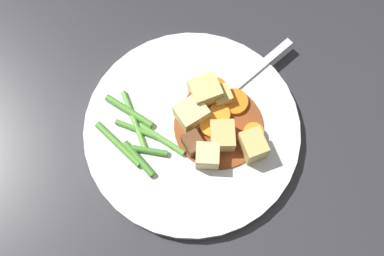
{
  "coord_description": "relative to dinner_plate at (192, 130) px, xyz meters",
  "views": [
    {
      "loc": [
        -0.01,
        -0.2,
        0.58
      ],
      "look_at": [
        0.0,
        0.0,
        0.02
      ],
      "focal_mm": 45.24,
      "sensor_mm": 36.0,
      "label": 1
    }
  ],
  "objects": [
    {
      "name": "ground_plane",
      "position": [
        0.0,
        0.0,
        -0.01
      ],
      "size": [
        3.0,
        3.0,
        0.0
      ],
      "primitive_type": "plane",
      "color": "#2D2D33"
    },
    {
      "name": "dinner_plate",
      "position": [
        0.0,
        0.0,
        0.0
      ],
      "size": [
        0.27,
        0.27,
        0.02
      ],
      "primitive_type": "cylinder",
      "color": "white",
      "rests_on": "ground_plane"
    },
    {
      "name": "stew_sauce",
      "position": [
        0.03,
        -0.0,
        0.01
      ],
      "size": [
        0.11,
        0.11,
        0.0
      ],
      "primitive_type": "cylinder",
      "color": "brown",
      "rests_on": "dinner_plate"
    },
    {
      "name": "carrot_slice_0",
      "position": [
        0.05,
        0.03,
        0.01
      ],
      "size": [
        0.05,
        0.05,
        0.01
      ],
      "primitive_type": "cylinder",
      "rotation": [
        0.0,
        0.0,
        2.19
      ],
      "color": "orange",
      "rests_on": "dinner_plate"
    },
    {
      "name": "carrot_slice_1",
      "position": [
        0.02,
        -0.0,
        0.01
      ],
      "size": [
        0.04,
        0.04,
        0.01
      ],
      "primitive_type": "cylinder",
      "rotation": [
        0.0,
        0.0,
        4.17
      ],
      "color": "orange",
      "rests_on": "dinner_plate"
    },
    {
      "name": "carrot_slice_2",
      "position": [
        0.03,
        0.01,
        0.02
      ],
      "size": [
        0.04,
        0.04,
        0.01
      ],
      "primitive_type": "cylinder",
      "rotation": [
        0.0,
        0.0,
        5.38
      ],
      "color": "orange",
      "rests_on": "dinner_plate"
    },
    {
      "name": "carrot_slice_3",
      "position": [
        0.03,
        0.05,
        0.01
      ],
      "size": [
        0.04,
        0.04,
        0.01
      ],
      "primitive_type": "cylinder",
      "rotation": [
        0.0,
        0.0,
        2.26
      ],
      "color": "orange",
      "rests_on": "dinner_plate"
    },
    {
      "name": "carrot_slice_4",
      "position": [
        0.07,
        -0.01,
        0.01
      ],
      "size": [
        0.03,
        0.03,
        0.01
      ],
      "primitive_type": "cylinder",
      "rotation": [
        0.0,
        0.0,
        1.42
      ],
      "color": "orange",
      "rests_on": "dinner_plate"
    },
    {
      "name": "potato_chunk_0",
      "position": [
        0.07,
        -0.03,
        0.02
      ],
      "size": [
        0.03,
        0.04,
        0.03
      ],
      "primitive_type": "cube",
      "rotation": [
        0.0,
        0.0,
        3.44
      ],
      "color": "#DBBC6B",
      "rests_on": "dinner_plate"
    },
    {
      "name": "potato_chunk_1",
      "position": [
        0.0,
        0.01,
        0.02
      ],
      "size": [
        0.05,
        0.04,
        0.03
      ],
      "primitive_type": "cube",
      "rotation": [
        0.0,
        0.0,
        5.23
      ],
      "color": "#EAD68C",
      "rests_on": "dinner_plate"
    },
    {
      "name": "potato_chunk_2",
      "position": [
        0.04,
        -0.02,
        0.02
      ],
      "size": [
        0.03,
        0.03,
        0.03
      ],
      "primitive_type": "cube",
      "rotation": [
        0.0,
        0.0,
        1.55
      ],
      "color": "#DBBC6B",
      "rests_on": "dinner_plate"
    },
    {
      "name": "potato_chunk_3",
      "position": [
        0.02,
        0.04,
        0.03
      ],
      "size": [
        0.04,
        0.04,
        0.03
      ],
      "primitive_type": "cube",
      "rotation": [
        0.0,
        0.0,
        1.88
      ],
      "color": "#E5CC7A",
      "rests_on": "dinner_plate"
    },
    {
      "name": "potato_chunk_4",
      "position": [
        0.04,
        0.04,
        0.02
      ],
      "size": [
        0.03,
        0.03,
        0.02
      ],
      "primitive_type": "cube",
      "rotation": [
        0.0,
        0.0,
        1.86
      ],
      "color": "#DBBC6B",
      "rests_on": "dinner_plate"
    },
    {
      "name": "potato_chunk_5",
      "position": [
        0.02,
        -0.04,
        0.02
      ],
      "size": [
        0.03,
        0.03,
        0.03
      ],
      "primitive_type": "cube",
      "rotation": [
        0.0,
        0.0,
        4.6
      ],
      "color": "#EAD68C",
      "rests_on": "dinner_plate"
    },
    {
      "name": "meat_chunk_0",
      "position": [
        0.01,
        0.03,
        0.02
      ],
      "size": [
        0.03,
        0.03,
        0.02
      ],
      "primitive_type": "cube",
      "rotation": [
        0.0,
        0.0,
        1.05
      ],
      "color": "brown",
      "rests_on": "dinner_plate"
    },
    {
      "name": "meat_chunk_1",
      "position": [
        -0.0,
        -0.02,
        0.02
      ],
      "size": [
        0.03,
        0.03,
        0.02
      ],
      "primitive_type": "cube",
      "rotation": [
        0.0,
        0.0,
        3.59
      ],
      "color": "brown",
      "rests_on": "dinner_plate"
    },
    {
      "name": "green_bean_0",
      "position": [
        -0.09,
        -0.02,
        0.01
      ],
      "size": [
        0.06,
        0.06,
        0.01
      ],
      "primitive_type": "cylinder",
      "rotation": [
        0.0,
        1.57,
        2.32
      ],
      "color": "#599E38",
      "rests_on": "dinner_plate"
    },
    {
      "name": "green_bean_1",
      "position": [
        -0.07,
        -0.04,
        0.01
      ],
      "size": [
        0.04,
        0.05,
        0.01
      ],
      "primitive_type": "cylinder",
      "rotation": [
        0.0,
        1.57,
        2.23
      ],
      "color": "#4C8E33",
      "rests_on": "dinner_plate"
    },
    {
      "name": "green_bean_2",
      "position": [
        -0.07,
        0.01,
        0.01
      ],
      "size": [
        0.03,
        0.08,
        0.01
      ],
      "primitive_type": "cylinder",
      "rotation": [
        0.0,
        1.57,
        1.89
      ],
      "color": "#66AD42",
      "rests_on": "dinner_plate"
    },
    {
      "name": "green_bean_3",
      "position": [
        -0.07,
        -0.0,
        0.01
      ],
      "size": [
        0.06,
        0.03,
        0.01
      ],
      "primitive_type": "cylinder",
      "rotation": [
        0.0,
        1.57,
        2.71
      ],
      "color": "#599E38",
      "rests_on": "dinner_plate"
    },
    {
      "name": "green_bean_4",
      "position": [
        -0.06,
        -0.03,
        0.01
      ],
      "size": [
        0.06,
        0.02,
        0.01
      ],
      "primitive_type": "cylinder",
      "rotation": [
        0.0,
        1.57,
        2.91
      ],
      "color": "#4C8E33",
      "rests_on": "dinner_plate"
    },
    {
      "name": "green_bean_5",
      "position": [
        -0.04,
        -0.01,
        0.01
      ],
      "size": [
        0.06,
        0.04,
        0.01
      ],
      "primitive_type": "cylinder",
      "rotation": [
        0.0,
        1.57,
        2.5
      ],
      "color": "#66AD42",
      "rests_on": "dinner_plate"
    },
    {
      "name": "green_bean_6",
      "position": [
        -0.08,
        0.02,
        0.01
      ],
      "size": [
        0.06,
        0.05,
        0.01
      ],
      "primitive_type": "cylinder",
      "rotation": [
        0.0,
        1.57,
        2.51
      ],
      "color": "#599E38",
      "rests_on": "dinner_plate"
    },
    {
      "name": "fork",
      "position": [
        0.06,
        0.05,
        0.01
      ],
      "size": [
        0.15,
        0.12,
        0.0
      ],
      "color": "silver",
      "rests_on": "dinner_plate"
    }
  ]
}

